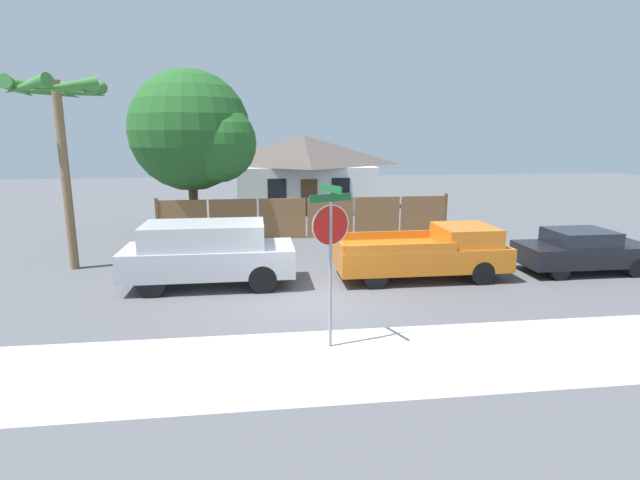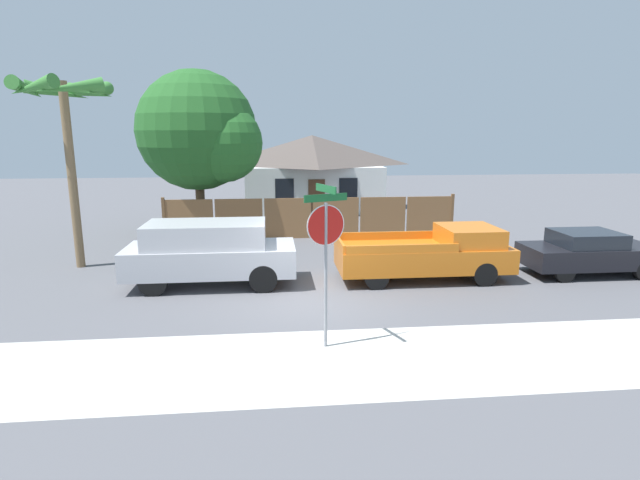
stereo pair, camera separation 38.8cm
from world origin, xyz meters
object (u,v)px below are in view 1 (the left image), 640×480
(palm_tree, at_px, (58,105))
(stop_sign, at_px, (331,238))
(oak_tree, at_px, (196,133))
(red_suv, at_px, (208,252))
(house, at_px, (304,171))
(parked_sedan, at_px, (582,250))
(orange_pickup, at_px, (427,253))

(palm_tree, distance_m, stop_sign, 10.85)
(oak_tree, bearing_deg, palm_tree, -123.13)
(red_suv, bearing_deg, stop_sign, -58.34)
(oak_tree, bearing_deg, house, 52.83)
(oak_tree, relative_size, palm_tree, 1.16)
(parked_sedan, height_order, stop_sign, stop_sign)
(house, xyz_separation_m, stop_sign, (-1.39, -19.77, 0.11))
(stop_sign, bearing_deg, oak_tree, 86.86)
(parked_sedan, bearing_deg, red_suv, -180.00)
(palm_tree, height_order, red_suv, palm_tree)
(palm_tree, xyz_separation_m, red_suv, (4.63, -2.53, -4.25))
(oak_tree, distance_m, orange_pickup, 11.68)
(stop_sign, bearing_deg, house, 65.42)
(palm_tree, xyz_separation_m, parked_sedan, (16.50, -2.53, -4.56))
(house, xyz_separation_m, oak_tree, (-5.37, -7.08, 2.18))
(palm_tree, bearing_deg, house, 54.54)
(oak_tree, bearing_deg, red_suv, -82.33)
(house, distance_m, palm_tree, 15.68)
(palm_tree, height_order, orange_pickup, palm_tree)
(palm_tree, bearing_deg, oak_tree, 56.87)
(red_suv, xyz_separation_m, parked_sedan, (11.87, 0.00, -0.31))
(house, distance_m, stop_sign, 19.82)
(parked_sedan, bearing_deg, palm_tree, 171.28)
(oak_tree, relative_size, parked_sedan, 1.72)
(orange_pickup, xyz_separation_m, stop_sign, (-3.75, -4.71, 1.55))
(palm_tree, bearing_deg, red_suv, -28.66)
(orange_pickup, relative_size, stop_sign, 1.53)
(house, height_order, parked_sedan, house)
(stop_sign, bearing_deg, red_suv, 101.11)
(house, bearing_deg, stop_sign, -94.02)
(red_suv, xyz_separation_m, orange_pickup, (6.66, -0.00, -0.22))
(house, relative_size, red_suv, 1.69)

